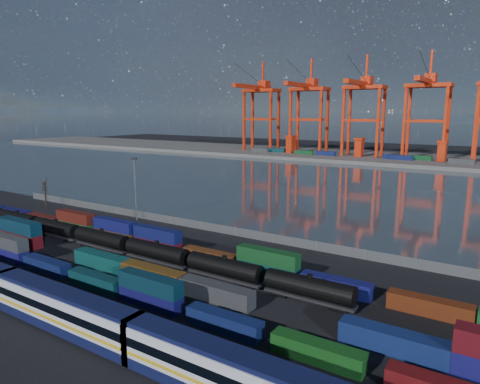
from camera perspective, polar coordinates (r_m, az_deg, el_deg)
The scene contains 14 objects.
ground at distance 78.96m, azimuth -12.05°, elevation -10.58°, with size 700.00×700.00×0.00m, color black.
harbor_water at distance 167.72m, azimuth 13.97°, elevation 0.64°, with size 700.00×700.00×0.00m, color #33424A.
far_quay at distance 268.37m, azimuth 21.29°, elevation 4.10°, with size 700.00×70.00×2.00m, color #514F4C.
passenger_train at distance 61.90m, azimuth -22.47°, elevation -14.44°, with size 79.03×3.34×5.72m.
container_row_south at distance 84.37m, azimuth -24.24°, elevation -8.56°, with size 126.14×2.25×4.79m.
container_row_mid at distance 85.76m, azimuth -19.50°, elevation -7.79°, with size 142.22×2.58×5.49m.
container_row_north at distance 90.65m, azimuth -11.43°, elevation -6.48°, with size 140.82×2.33×4.96m.
tanker_string at distance 93.82m, azimuth -17.92°, elevation -6.01°, with size 107.39×3.09×4.42m.
waterfront_fence at distance 99.31m, azimuth -0.63°, elevation -5.29°, with size 160.12×0.12×2.20m.
bare_tree at distance 141.83m, azimuth -24.56°, elevation -0.04°, with size 2.24×2.19×8.61m.
yard_light_mast at distance 114.94m, azimuth -13.80°, elevation 0.84°, with size 1.60×0.40×16.60m.
gantry_cranes at distance 262.27m, azimuth 19.90°, elevation 12.05°, with size 198.50×45.11×61.09m.
quay_containers at distance 256.47m, azimuth 18.25°, elevation 4.54°, with size 172.58×10.99×2.60m.
straddle_carriers at distance 258.52m, azimuth 20.40°, elevation 5.46°, with size 140.00×7.00×11.10m.
Camera 1 is at (52.46, -51.78, 28.31)m, focal length 32.00 mm.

